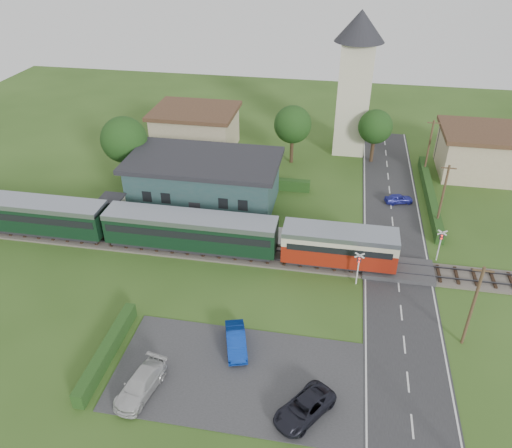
% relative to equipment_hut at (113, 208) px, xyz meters
% --- Properties ---
extents(ground, '(120.00, 120.00, 0.00)m').
position_rel_equipment_hut_xyz_m(ground, '(18.00, -5.20, -1.75)').
color(ground, '#2D4C19').
extents(railway_track, '(76.00, 3.20, 0.49)m').
position_rel_equipment_hut_xyz_m(railway_track, '(18.00, -3.20, -1.64)').
color(railway_track, '#4C443D').
rests_on(railway_track, ground).
extents(road, '(6.00, 70.00, 0.05)m').
position_rel_equipment_hut_xyz_m(road, '(28.00, -5.20, -1.72)').
color(road, '#28282B').
rests_on(road, ground).
extents(car_park, '(17.00, 9.00, 0.08)m').
position_rel_equipment_hut_xyz_m(car_park, '(16.50, -17.20, -1.71)').
color(car_park, '#333335').
rests_on(car_park, ground).
extents(crossing_deck, '(6.20, 3.40, 0.45)m').
position_rel_equipment_hut_xyz_m(crossing_deck, '(28.00, -3.20, -1.52)').
color(crossing_deck, '#333335').
rests_on(crossing_deck, ground).
extents(platform, '(30.00, 3.00, 0.45)m').
position_rel_equipment_hut_xyz_m(platform, '(8.00, 0.00, -1.52)').
color(platform, gray).
rests_on(platform, ground).
extents(equipment_hut, '(2.30, 2.30, 2.55)m').
position_rel_equipment_hut_xyz_m(equipment_hut, '(0.00, 0.00, 0.00)').
color(equipment_hut, beige).
rests_on(equipment_hut, platform).
extents(station_building, '(16.00, 9.00, 5.30)m').
position_rel_equipment_hut_xyz_m(station_building, '(8.00, 5.79, 0.95)').
color(station_building, '#234849').
rests_on(station_building, ground).
extents(train, '(43.20, 2.90, 3.40)m').
position_rel_equipment_hut_xyz_m(train, '(5.92, -3.20, 0.43)').
color(train, '#232328').
rests_on(train, ground).
extents(church_tower, '(6.00, 6.00, 17.60)m').
position_rel_equipment_hut_xyz_m(church_tower, '(23.00, 22.80, 8.48)').
color(church_tower, beige).
rests_on(church_tower, ground).
extents(house_west, '(10.80, 8.80, 5.50)m').
position_rel_equipment_hut_xyz_m(house_west, '(3.00, 19.80, 1.04)').
color(house_west, tan).
rests_on(house_west, ground).
extents(house_east, '(8.80, 8.80, 5.50)m').
position_rel_equipment_hut_xyz_m(house_east, '(38.00, 18.80, 1.05)').
color(house_east, tan).
rests_on(house_east, ground).
extents(hedge_carpark, '(0.80, 9.00, 1.20)m').
position_rel_equipment_hut_xyz_m(hedge_carpark, '(7.00, -17.20, -1.15)').
color(hedge_carpark, '#193814').
rests_on(hedge_carpark, ground).
extents(hedge_roadside, '(0.80, 18.00, 1.20)m').
position_rel_equipment_hut_xyz_m(hedge_roadside, '(32.20, 10.80, -1.15)').
color(hedge_roadside, '#193814').
rests_on(hedge_roadside, ground).
extents(hedge_station, '(22.00, 0.80, 1.30)m').
position_rel_equipment_hut_xyz_m(hedge_station, '(8.00, 10.30, -1.10)').
color(hedge_station, '#193814').
rests_on(hedge_station, ground).
extents(tree_a, '(5.20, 5.20, 8.00)m').
position_rel_equipment_hut_xyz_m(tree_a, '(-2.00, 8.80, 3.63)').
color(tree_a, '#332316').
rests_on(tree_a, ground).
extents(tree_b, '(4.60, 4.60, 7.34)m').
position_rel_equipment_hut_xyz_m(tree_b, '(16.00, 17.80, 3.27)').
color(tree_b, '#332316').
rests_on(tree_b, ground).
extents(tree_c, '(4.20, 4.20, 6.78)m').
position_rel_equipment_hut_xyz_m(tree_c, '(26.00, 19.80, 2.91)').
color(tree_c, '#332316').
rests_on(tree_c, ground).
extents(utility_pole_b, '(1.40, 0.22, 7.00)m').
position_rel_equipment_hut_xyz_m(utility_pole_b, '(32.20, -11.20, 1.88)').
color(utility_pole_b, '#473321').
rests_on(utility_pole_b, ground).
extents(utility_pole_c, '(1.40, 0.22, 7.00)m').
position_rel_equipment_hut_xyz_m(utility_pole_c, '(32.20, 4.80, 1.88)').
color(utility_pole_c, '#473321').
rests_on(utility_pole_c, ground).
extents(utility_pole_d, '(1.40, 0.22, 7.00)m').
position_rel_equipment_hut_xyz_m(utility_pole_d, '(32.20, 16.80, 1.88)').
color(utility_pole_d, '#473321').
rests_on(utility_pole_d, ground).
extents(crossing_signal_near, '(0.84, 0.28, 3.28)m').
position_rel_equipment_hut_xyz_m(crossing_signal_near, '(24.40, -5.61, 0.39)').
color(crossing_signal_near, silver).
rests_on(crossing_signal_near, ground).
extents(crossing_signal_far, '(0.84, 0.28, 3.28)m').
position_rel_equipment_hut_xyz_m(crossing_signal_far, '(31.60, -0.81, 0.39)').
color(crossing_signal_far, silver).
rests_on(crossing_signal_far, ground).
extents(streetlamp_west, '(0.30, 0.30, 5.15)m').
position_rel_equipment_hut_xyz_m(streetlamp_west, '(-4.00, 14.80, 1.29)').
color(streetlamp_west, '#3F3F47').
rests_on(streetlamp_west, ground).
extents(streetlamp_east, '(0.30, 0.30, 5.15)m').
position_rel_equipment_hut_xyz_m(streetlamp_east, '(34.00, 21.80, 1.29)').
color(streetlamp_east, '#3F3F47').
rests_on(streetlamp_east, ground).
extents(car_on_road, '(3.22, 2.02, 1.02)m').
position_rel_equipment_hut_xyz_m(car_on_road, '(28.80, 9.38, -1.19)').
color(car_on_road, '#292DA2').
rests_on(car_on_road, road).
extents(car_park_blue, '(2.46, 4.18, 1.30)m').
position_rel_equipment_hut_xyz_m(car_park_blue, '(15.85, -14.70, -1.02)').
color(car_park_blue, '#0B2F99').
rests_on(car_park_blue, car_park).
extents(car_park_silver, '(2.75, 4.85, 1.33)m').
position_rel_equipment_hut_xyz_m(car_park_silver, '(10.50, -19.70, -1.00)').
color(car_park_silver, silver).
rests_on(car_park_silver, car_park).
extents(car_park_dark, '(4.22, 4.83, 1.24)m').
position_rel_equipment_hut_xyz_m(car_park_dark, '(21.28, -19.55, -1.05)').
color(car_park_dark, black).
rests_on(car_park_dark, car_park).
extents(pedestrian_near, '(0.67, 0.45, 1.79)m').
position_rel_equipment_hut_xyz_m(pedestrian_near, '(15.56, 0.28, -0.40)').
color(pedestrian_near, gray).
rests_on(pedestrian_near, platform).
extents(pedestrian_far, '(0.67, 0.86, 1.75)m').
position_rel_equipment_hut_xyz_m(pedestrian_far, '(0.39, 0.15, -0.42)').
color(pedestrian_far, gray).
rests_on(pedestrian_far, platform).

